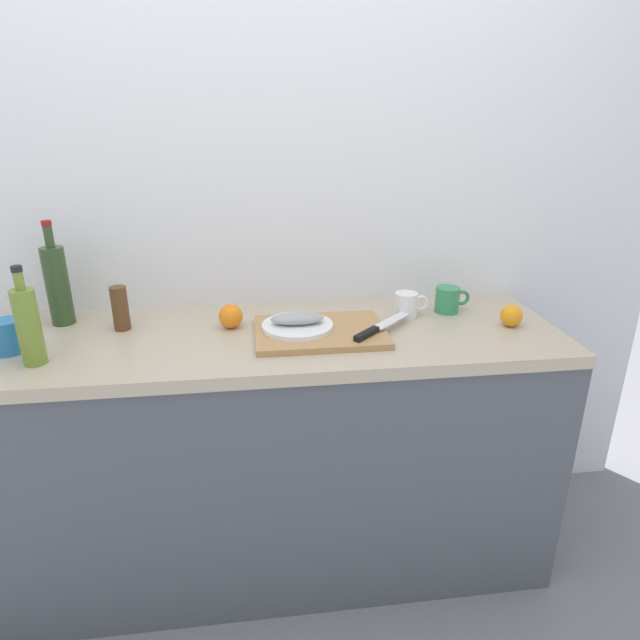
# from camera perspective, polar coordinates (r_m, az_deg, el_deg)

# --- Properties ---
(ground_plane) EXTENTS (12.00, 12.00, 0.00)m
(ground_plane) POSITION_cam_1_polar(r_m,az_deg,el_deg) (2.24, -6.28, -23.26)
(ground_plane) COLOR slate
(back_wall) EXTENTS (3.20, 0.05, 2.50)m
(back_wall) POSITION_cam_1_polar(r_m,az_deg,el_deg) (1.95, -8.01, 11.77)
(back_wall) COLOR white
(back_wall) RESTS_ON ground_plane
(kitchen_counter) EXTENTS (2.00, 0.60, 0.90)m
(kitchen_counter) POSITION_cam_1_polar(r_m,az_deg,el_deg) (1.95, -6.82, -13.74)
(kitchen_counter) COLOR #4C5159
(kitchen_counter) RESTS_ON ground_plane
(cutting_board) EXTENTS (0.41, 0.30, 0.02)m
(cutting_board) POSITION_cam_1_polar(r_m,az_deg,el_deg) (1.71, 0.00, -1.25)
(cutting_board) COLOR tan
(cutting_board) RESTS_ON kitchen_counter
(white_plate) EXTENTS (0.23, 0.23, 0.01)m
(white_plate) POSITION_cam_1_polar(r_m,az_deg,el_deg) (1.71, -2.40, -0.63)
(white_plate) COLOR white
(white_plate) RESTS_ON cutting_board
(fish_fillet) EXTENTS (0.17, 0.07, 0.04)m
(fish_fillet) POSITION_cam_1_polar(r_m,az_deg,el_deg) (1.70, -2.41, 0.17)
(fish_fillet) COLOR #999E99
(fish_fillet) RESTS_ON white_plate
(chef_knife) EXTENTS (0.23, 0.22, 0.02)m
(chef_knife) POSITION_cam_1_polar(r_m,az_deg,el_deg) (1.69, 5.95, -0.93)
(chef_knife) COLOR silver
(chef_knife) RESTS_ON cutting_board
(olive_oil_bottle) EXTENTS (0.06, 0.06, 0.28)m
(olive_oil_bottle) POSITION_cam_1_polar(r_m,az_deg,el_deg) (1.68, -28.45, -0.47)
(olive_oil_bottle) COLOR olive
(olive_oil_bottle) RESTS_ON kitchen_counter
(wine_bottle) EXTENTS (0.07, 0.07, 0.34)m
(wine_bottle) POSITION_cam_1_polar(r_m,az_deg,el_deg) (1.96, -26.00, 3.45)
(wine_bottle) COLOR #2D4723
(wine_bottle) RESTS_ON kitchen_counter
(coffee_mug_0) EXTENTS (0.12, 0.08, 0.09)m
(coffee_mug_0) POSITION_cam_1_polar(r_m,az_deg,el_deg) (1.87, 9.18, 1.59)
(coffee_mug_0) COLOR white
(coffee_mug_0) RESTS_ON kitchen_counter
(coffee_mug_1) EXTENTS (0.12, 0.08, 0.09)m
(coffee_mug_1) POSITION_cam_1_polar(r_m,az_deg,el_deg) (1.95, 13.37, 2.12)
(coffee_mug_1) COLOR #338C59
(coffee_mug_1) RESTS_ON kitchen_counter
(coffee_mug_2) EXTENTS (0.13, 0.09, 0.10)m
(coffee_mug_2) POSITION_cam_1_polar(r_m,az_deg,el_deg) (1.82, -30.12, -1.50)
(coffee_mug_2) COLOR #2672B2
(coffee_mug_2) RESTS_ON kitchen_counter
(orange_0) EXTENTS (0.08, 0.08, 0.08)m
(orange_0) POSITION_cam_1_polar(r_m,az_deg,el_deg) (1.78, -9.42, 0.39)
(orange_0) COLOR orange
(orange_0) RESTS_ON kitchen_counter
(orange_1) EXTENTS (0.07, 0.07, 0.07)m
(orange_1) POSITION_cam_1_polar(r_m,az_deg,el_deg) (1.88, 19.56, 0.44)
(orange_1) COLOR orange
(orange_1) RESTS_ON kitchen_counter
(pepper_mill) EXTENTS (0.05, 0.05, 0.14)m
(pepper_mill) POSITION_cam_1_polar(r_m,az_deg,el_deg) (1.85, -20.36, 1.17)
(pepper_mill) COLOR brown
(pepper_mill) RESTS_ON kitchen_counter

